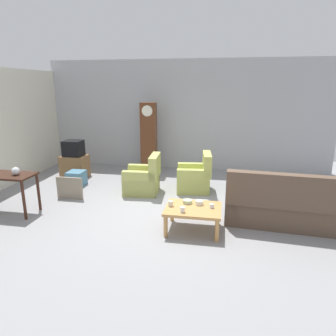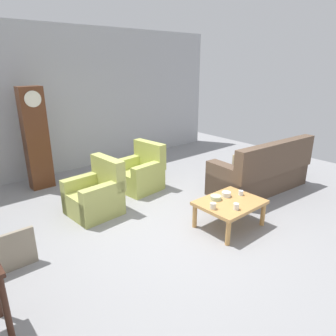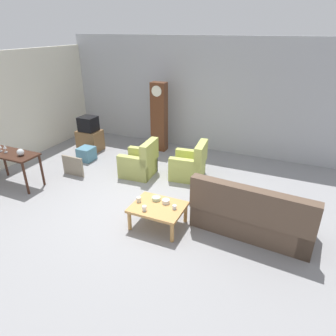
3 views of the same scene
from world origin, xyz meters
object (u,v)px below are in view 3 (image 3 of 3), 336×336
at_px(coffee_table_wood, 158,209).
at_px(grandfather_clock, 159,117).
at_px(couch_floral, 252,215).
at_px(bowl_shallow_green, 156,198).
at_px(tv_stand_cabinet, 90,140).
at_px(armchair_olive_near, 140,164).
at_px(tv_crt, 88,124).
at_px(console_table_dark, 12,158).
at_px(bowl_white_stacked, 166,201).
at_px(wine_glass_mid, 0,147).
at_px(storage_box_blue, 87,154).
at_px(framed_picture_leaning, 73,166).
at_px(cup_cream_tall, 139,199).
at_px(wine_glass_short, 5,148).
at_px(armchair_olive_far, 189,166).
at_px(cup_blue_rimmed, 174,207).
at_px(glass_dome_cloche, 20,152).
at_px(cup_white_porcelain, 144,208).

distance_m(coffee_table_wood, grandfather_clock, 3.92).
relative_size(couch_floral, bowl_shallow_green, 12.79).
bearing_deg(grandfather_clock, couch_floral, -42.55).
xyz_separation_m(tv_stand_cabinet, bowl_shallow_green, (3.42, -2.45, 0.15)).
relative_size(armchair_olive_near, tv_crt, 1.92).
xyz_separation_m(coffee_table_wood, console_table_dark, (-3.77, 0.11, 0.32)).
height_order(bowl_white_stacked, wine_glass_mid, wine_glass_mid).
distance_m(armchair_olive_near, storage_box_blue, 1.83).
bearing_deg(framed_picture_leaning, cup_cream_tall, -22.90).
relative_size(framed_picture_leaning, storage_box_blue, 1.44).
relative_size(bowl_white_stacked, wine_glass_short, 0.78).
bearing_deg(armchair_olive_far, wine_glass_mid, -152.50).
xyz_separation_m(cup_blue_rimmed, bowl_shallow_green, (-0.44, 0.14, -0.01)).
bearing_deg(console_table_dark, bowl_white_stacked, 0.60).
height_order(armchair_olive_far, wine_glass_mid, wine_glass_mid).
xyz_separation_m(armchair_olive_far, tv_crt, (-3.38, 0.51, 0.51)).
height_order(armchair_olive_far, tv_stand_cabinet, armchair_olive_far).
relative_size(armchair_olive_near, wine_glass_short, 5.06).
distance_m(tv_crt, wine_glass_mid, 2.59).
xyz_separation_m(tv_stand_cabinet, tv_crt, (0.00, 0.00, 0.51)).
bearing_deg(bowl_white_stacked, console_table_dark, -179.40).
bearing_deg(wine_glass_mid, console_table_dark, 3.95).
xyz_separation_m(armchair_olive_near, tv_crt, (-2.19, 0.89, 0.51)).
bearing_deg(couch_floral, glass_dome_cloche, -175.43).
relative_size(console_table_dark, wine_glass_mid, 7.77).
bearing_deg(storage_box_blue, tv_crt, 119.13).
bearing_deg(armchair_olive_near, console_table_dark, -146.14).
bearing_deg(armchair_olive_far, cup_white_porcelain, -89.82).
bearing_deg(coffee_table_wood, wine_glass_short, 178.67).
height_order(tv_stand_cabinet, tv_crt, tv_crt).
xyz_separation_m(couch_floral, coffee_table_wood, (-1.62, -0.51, 0.01)).
distance_m(tv_crt, cup_blue_rimmed, 4.66).
xyz_separation_m(armchair_olive_far, tv_stand_cabinet, (-3.38, 0.51, -0.00)).
bearing_deg(armchair_olive_near, wine_glass_short, -147.07).
distance_m(couch_floral, armchair_olive_near, 3.21).
bearing_deg(coffee_table_wood, bowl_shallow_green, 123.94).
xyz_separation_m(cup_blue_rimmed, bowl_white_stacked, (-0.22, 0.11, 0.00)).
height_order(cup_white_porcelain, bowl_white_stacked, cup_white_porcelain).
bearing_deg(cup_cream_tall, grandfather_clock, 109.60).
bearing_deg(cup_cream_tall, coffee_table_wood, 0.51).
bearing_deg(glass_dome_cloche, grandfather_clock, 62.16).
bearing_deg(grandfather_clock, glass_dome_cloche, -117.84).
bearing_deg(console_table_dark, wine_glass_mid, -176.05).
bearing_deg(storage_box_blue, coffee_table_wood, -31.57).
distance_m(tv_crt, framed_picture_leaning, 1.81).
relative_size(armchair_olive_near, glass_dome_cloche, 5.95).
bearing_deg(cup_blue_rimmed, wine_glass_short, 179.27).
distance_m(cup_white_porcelain, bowl_shallow_green, 0.41).
distance_m(armchair_olive_far, bowl_shallow_green, 1.94).
distance_m(cup_cream_tall, bowl_white_stacked, 0.51).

